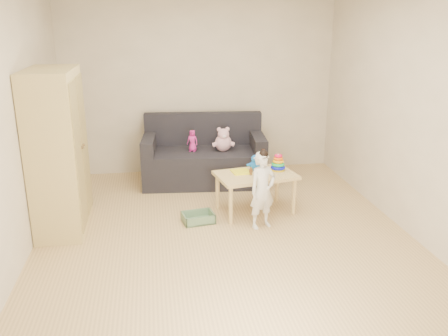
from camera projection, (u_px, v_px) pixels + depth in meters
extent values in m
plane|color=tan|center=(223.00, 231.00, 5.27)|extent=(4.50, 4.50, 0.00)
plane|color=beige|center=(200.00, 85.00, 6.98)|extent=(4.00, 0.00, 4.00)
plane|color=beige|center=(282.00, 192.00, 2.75)|extent=(4.00, 0.00, 4.00)
plane|color=beige|center=(19.00, 122.00, 4.57)|extent=(0.00, 4.50, 4.50)
plane|color=beige|center=(404.00, 110.00, 5.16)|extent=(0.00, 4.50, 4.50)
cube|color=#E0C57A|center=(58.00, 152.00, 5.11)|extent=(0.49, 0.98, 1.76)
cube|color=black|center=(204.00, 166.00, 6.73)|extent=(1.76, 0.99, 0.48)
cube|color=#EFD183|center=(255.00, 193.00, 5.71)|extent=(1.01, 0.74, 0.48)
imported|color=white|center=(263.00, 191.00, 5.24)|extent=(0.37, 0.31, 0.85)
imported|color=#DD2998|center=(192.00, 141.00, 6.56)|extent=(0.18, 0.15, 0.30)
cylinder|color=#CAB00A|center=(278.00, 170.00, 5.76)|extent=(0.16, 0.16, 0.02)
cylinder|color=silver|center=(278.00, 162.00, 5.73)|extent=(0.02, 0.02, 0.19)
torus|color=#0D17DB|center=(278.00, 167.00, 5.75)|extent=(0.18, 0.18, 0.04)
torus|color=green|center=(278.00, 164.00, 5.74)|extent=(0.16, 0.16, 0.04)
torus|color=#F4A20C|center=(278.00, 161.00, 5.73)|extent=(0.14, 0.14, 0.04)
torus|color=orange|center=(278.00, 158.00, 5.72)|extent=(0.12, 0.12, 0.03)
torus|color=#F60E49|center=(278.00, 156.00, 5.71)|extent=(0.10, 0.10, 0.03)
cylinder|color=black|center=(263.00, 161.00, 5.81)|extent=(0.08, 0.08, 0.19)
cylinder|color=black|center=(263.00, 152.00, 5.78)|extent=(0.04, 0.04, 0.05)
cylinder|color=black|center=(263.00, 150.00, 5.77)|extent=(0.05, 0.05, 0.02)
cube|color=#FFF61A|center=(241.00, 172.00, 5.69)|extent=(0.24, 0.24, 0.02)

